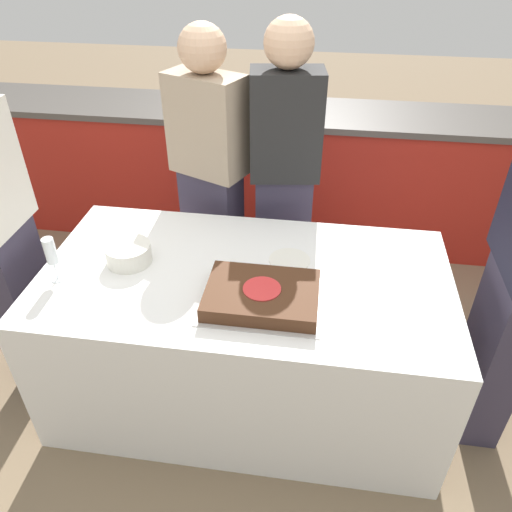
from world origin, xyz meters
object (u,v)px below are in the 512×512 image
Objects in this scene: plate_stack at (129,253)px; person_standing_back at (210,176)px; cake at (262,295)px; wine_glass at (51,253)px; person_cutting_cake at (284,176)px.

plate_stack is 0.12× the size of person_standing_back.
cake is 0.94m from person_standing_back.
cake is 0.87m from wine_glass.
person_standing_back is (0.22, 0.67, 0.06)m from plate_stack.
plate_stack is 0.91m from person_cutting_cake.
person_cutting_cake reaches higher than person_standing_back.
wine_glass is at bearing 35.67° from person_cutting_cake.
person_standing_back is (-0.40, 0.85, 0.07)m from cake.
wine_glass reaches higher than cake.
person_cutting_cake is at bearing 47.39° from plate_stack.
plate_stack is at bearing 95.69° from person_standing_back.
cake is 2.39× the size of wine_glass.
person_standing_back reaches higher than wine_glass.
wine_glass is (-0.26, -0.16, 0.09)m from plate_stack.
plate_stack is 0.98× the size of wine_glass.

